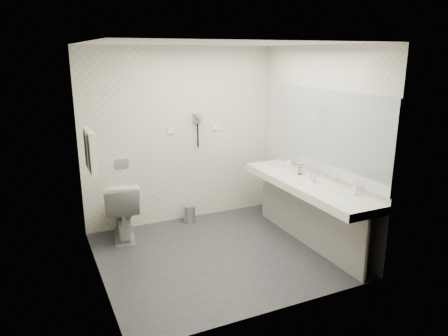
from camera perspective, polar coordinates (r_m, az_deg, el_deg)
floor at (r=5.30m, az=-0.80°, el=-11.60°), size 2.80×2.80×0.00m
ceiling at (r=4.72m, az=-0.92°, el=16.55°), size 2.80×2.80×0.00m
wall_back at (r=6.04m, az=-5.93°, el=4.30°), size 2.80×0.00×2.80m
wall_front at (r=3.76m, az=7.32°, el=-2.64°), size 2.80×0.00×2.80m
wall_left at (r=4.49m, az=-17.38°, el=-0.22°), size 0.00×2.60×2.60m
wall_right at (r=5.57m, az=12.43°, el=3.06°), size 0.00×2.60×2.60m
vanity_counter at (r=5.36m, az=11.09°, el=-2.30°), size 0.55×2.20×0.10m
vanity_panel at (r=5.52m, az=11.08°, el=-6.47°), size 0.03×2.15×0.75m
vanity_post_near at (r=4.82m, az=18.73°, el=-10.40°), size 0.06×0.06×0.75m
vanity_post_far at (r=6.35m, az=5.81°, el=-3.33°), size 0.06×0.06×0.75m
mirror at (r=5.36m, az=13.71°, el=4.71°), size 0.02×2.20×1.05m
basin_near at (r=4.87m, az=15.59°, el=-3.98°), size 0.40×0.31×0.05m
basin_far at (r=5.87m, az=7.41°, el=-0.25°), size 0.40×0.31×0.05m
faucet_near at (r=4.97m, az=17.38°, el=-2.65°), size 0.04×0.04×0.15m
faucet_far at (r=5.95m, az=9.03°, el=0.80°), size 0.04×0.04×0.15m
soap_bottle_a at (r=5.48m, az=11.66°, el=-0.77°), size 0.06×0.06×0.12m
soap_bottle_c at (r=5.31m, az=12.10°, el=-1.22°), size 0.07×0.07×0.14m
glass_left at (r=5.62m, az=10.24°, el=-0.39°), size 0.07×0.07×0.10m
glass_right at (r=5.66m, az=10.46°, el=-0.17°), size 0.07×0.07×0.12m
toilet at (r=5.76m, az=-13.65°, el=-5.41°), size 0.57×0.85×0.80m
flush_plate at (r=5.88m, az=-13.64°, el=0.63°), size 0.18×0.02×0.12m
pedal_bin at (r=6.20m, az=-4.71°, el=-6.27°), size 0.22×0.22×0.24m
bin_lid at (r=6.16m, az=-4.73°, el=-5.18°), size 0.17×0.17×0.01m
towel_rail at (r=4.96m, az=-17.99°, el=4.73°), size 0.02×0.62×0.02m
towel_near at (r=4.87m, az=-17.44°, el=1.94°), size 0.07×0.24×0.48m
towel_far at (r=5.14m, az=-17.89°, el=2.59°), size 0.07×0.24×0.48m
dryer_cradle at (r=6.06m, az=-3.66°, el=6.78°), size 0.10×0.04×0.14m
dryer_barrel at (r=5.99m, az=-3.41°, el=6.97°), size 0.08×0.14×0.08m
dryer_cord at (r=6.08m, az=-3.56°, el=4.43°), size 0.02×0.02×0.35m
switch_plate_a at (r=5.96m, az=-7.29°, el=5.09°), size 0.09×0.02×0.09m
switch_plate_b at (r=6.21m, az=-1.11°, el=5.62°), size 0.09×0.02×0.09m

